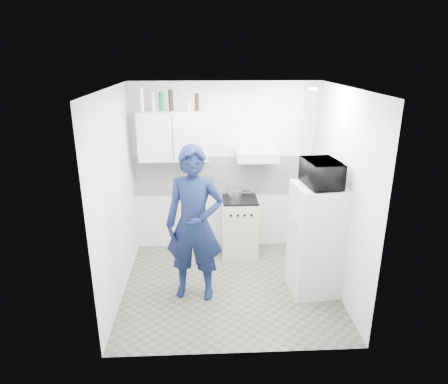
{
  "coord_description": "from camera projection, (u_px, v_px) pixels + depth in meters",
  "views": [
    {
      "loc": [
        -0.3,
        -4.63,
        2.97
      ],
      "look_at": [
        -0.06,
        0.3,
        1.25
      ],
      "focal_mm": 32.0,
      "sensor_mm": 36.0,
      "label": 1
    }
  ],
  "objects": [
    {
      "name": "wall_right",
      "position": [
        341.0,
        194.0,
        5.0
      ],
      "size": [
        0.0,
        2.6,
        2.6
      ],
      "primitive_type": "plane",
      "rotation": [
        1.57,
        0.0,
        -1.57
      ],
      "color": "white",
      "rests_on": "floor"
    },
    {
      "name": "pipe_a",
      "position": [
        310.0,
        169.0,
        6.1
      ],
      "size": [
        0.05,
        0.05,
        2.6
      ],
      "primitive_type": "cylinder",
      "color": "beige",
      "rests_on": "floor"
    },
    {
      "name": "ceiling_spot_fixture",
      "position": [
        313.0,
        89.0,
        4.75
      ],
      "size": [
        0.1,
        0.1,
        0.02
      ],
      "primitive_type": "cylinder",
      "color": "white",
      "rests_on": "ceiling"
    },
    {
      "name": "stove",
      "position": [
        239.0,
        227.0,
        6.17
      ],
      "size": [
        0.54,
        0.54,
        0.87
      ],
      "primitive_type": "cube",
      "color": "beige",
      "rests_on": "floor"
    },
    {
      "name": "bottle_e",
      "position": [
        197.0,
        102.0,
        5.59
      ],
      "size": [
        0.06,
        0.06,
        0.25
      ],
      "primitive_type": "cylinder",
      "color": "black",
      "rests_on": "upper_cabinet"
    },
    {
      "name": "microwave",
      "position": [
        322.0,
        173.0,
        4.8
      ],
      "size": [
        0.61,
        0.45,
        0.31
      ],
      "primitive_type": "imported",
      "rotation": [
        0.0,
        0.0,
        1.69
      ],
      "color": "black",
      "rests_on": "fridge"
    },
    {
      "name": "wall_left",
      "position": [
        116.0,
        198.0,
        4.87
      ],
      "size": [
        0.0,
        2.6,
        2.6
      ],
      "primitive_type": "plane",
      "rotation": [
        1.57,
        0.0,
        1.57
      ],
      "color": "white",
      "rests_on": "floor"
    },
    {
      "name": "floor",
      "position": [
        230.0,
        287.0,
        5.36
      ],
      "size": [
        2.8,
        2.8,
        0.0
      ],
      "primitive_type": "plane",
      "color": "#5A5A53",
      "rests_on": "ground"
    },
    {
      "name": "bottle_c",
      "position": [
        161.0,
        101.0,
        5.57
      ],
      "size": [
        0.07,
        0.07,
        0.27
      ],
      "primitive_type": "cylinder",
      "color": "#144C1E",
      "rests_on": "upper_cabinet"
    },
    {
      "name": "ceiling",
      "position": [
        231.0,
        88.0,
        4.51
      ],
      "size": [
        2.8,
        2.8,
        0.0
      ],
      "primitive_type": "plane",
      "color": "white",
      "rests_on": "wall_back"
    },
    {
      "name": "bottle_d",
      "position": [
        171.0,
        101.0,
        5.57
      ],
      "size": [
        0.07,
        0.07,
        0.29
      ],
      "primitive_type": "cylinder",
      "color": "black",
      "rests_on": "upper_cabinet"
    },
    {
      "name": "stove_top",
      "position": [
        240.0,
        199.0,
        6.02
      ],
      "size": [
        0.52,
        0.52,
        0.03
      ],
      "primitive_type": "cube",
      "color": "black",
      "rests_on": "stove"
    },
    {
      "name": "pipe_b",
      "position": [
        302.0,
        169.0,
        6.09
      ],
      "size": [
        0.04,
        0.04,
        2.6
      ],
      "primitive_type": "cylinder",
      "color": "beige",
      "rests_on": "floor"
    },
    {
      "name": "range_hood",
      "position": [
        257.0,
        155.0,
        5.81
      ],
      "size": [
        0.6,
        0.5,
        0.14
      ],
      "primitive_type": "cube",
      "color": "beige",
      "rests_on": "wall_back"
    },
    {
      "name": "bottle_a",
      "position": [
        141.0,
        100.0,
        5.54
      ],
      "size": [
        0.07,
        0.07,
        0.32
      ],
      "primitive_type": "cylinder",
      "color": "silver",
      "rests_on": "upper_cabinet"
    },
    {
      "name": "person",
      "position": [
        194.0,
        225.0,
        4.89
      ],
      "size": [
        0.79,
        0.58,
        1.97
      ],
      "primitive_type": "imported",
      "rotation": [
        0.0,
        0.0,
        -0.16
      ],
      "color": "#0F1838",
      "rests_on": "floor"
    },
    {
      "name": "upper_cabinet",
      "position": [
        174.0,
        136.0,
        5.73
      ],
      "size": [
        1.0,
        0.35,
        0.7
      ],
      "primitive_type": "cube",
      "color": "silver",
      "rests_on": "wall_back"
    },
    {
      "name": "wall_back",
      "position": [
        225.0,
        168.0,
        6.11
      ],
      "size": [
        2.8,
        0.0,
        2.8
      ],
      "primitive_type": "plane",
      "rotation": [
        1.57,
        0.0,
        0.0
      ],
      "color": "white",
      "rests_on": "floor"
    },
    {
      "name": "bottle_b",
      "position": [
        153.0,
        102.0,
        5.56
      ],
      "size": [
        0.07,
        0.07,
        0.26
      ],
      "primitive_type": "cylinder",
      "color": "#B2B7BC",
      "rests_on": "upper_cabinet"
    },
    {
      "name": "canister_b",
      "position": [
        189.0,
        106.0,
        5.6
      ],
      "size": [
        0.08,
        0.08,
        0.15
      ],
      "primitive_type": "cylinder",
      "color": "#B2B7BC",
      "rests_on": "upper_cabinet"
    },
    {
      "name": "saucepan",
      "position": [
        235.0,
        193.0,
        6.06
      ],
      "size": [
        0.2,
        0.2,
        0.11
      ],
      "primitive_type": "cylinder",
      "color": "silver",
      "rests_on": "stove_top"
    },
    {
      "name": "fridge",
      "position": [
        316.0,
        239.0,
        5.09
      ],
      "size": [
        0.65,
        0.65,
        1.45
      ],
      "primitive_type": "cube",
      "rotation": [
        0.0,
        0.0,
        0.09
      ],
      "color": "silver",
      "rests_on": "floor"
    },
    {
      "name": "backsplash",
      "position": [
        225.0,
        175.0,
        6.13
      ],
      "size": [
        2.74,
        0.03,
        0.6
      ],
      "primitive_type": "cube",
      "color": "white",
      "rests_on": "wall_back"
    }
  ]
}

